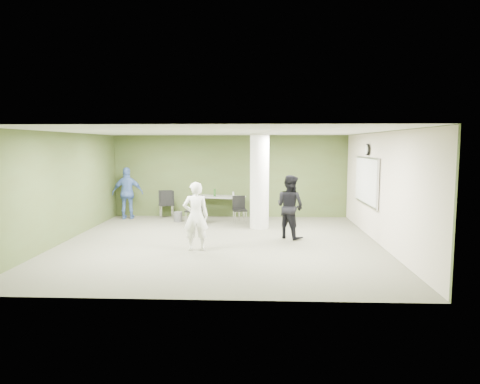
{
  "coord_description": "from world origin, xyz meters",
  "views": [
    {
      "loc": [
        0.96,
        -10.61,
        2.49
      ],
      "look_at": [
        0.47,
        1.0,
        1.19
      ],
      "focal_mm": 32.0,
      "sensor_mm": 36.0,
      "label": 1
    }
  ],
  "objects_px": {
    "chair_back_left": "(166,202)",
    "man_black": "(290,207)",
    "folding_table": "(220,198)",
    "man_blue": "(128,193)",
    "woman_white": "(196,216)"
  },
  "relations": [
    {
      "from": "folding_table",
      "to": "man_black",
      "type": "xyz_separation_m",
      "value": [
        2.11,
        -2.89,
        0.13
      ]
    },
    {
      "from": "chair_back_left",
      "to": "man_black",
      "type": "bearing_deg",
      "value": 134.79
    },
    {
      "from": "folding_table",
      "to": "man_black",
      "type": "relative_size",
      "value": 1.02
    },
    {
      "from": "chair_back_left",
      "to": "man_black",
      "type": "distance_m",
      "value": 4.91
    },
    {
      "from": "chair_back_left",
      "to": "woman_white",
      "type": "relative_size",
      "value": 0.6
    },
    {
      "from": "woman_white",
      "to": "man_black",
      "type": "xyz_separation_m",
      "value": [
        2.31,
        1.43,
        0.03
      ]
    },
    {
      "from": "woman_white",
      "to": "folding_table",
      "type": "bearing_deg",
      "value": -102.88
    },
    {
      "from": "chair_back_left",
      "to": "woman_white",
      "type": "bearing_deg",
      "value": 101.9
    },
    {
      "from": "folding_table",
      "to": "man_blue",
      "type": "distance_m",
      "value": 3.1
    },
    {
      "from": "man_black",
      "to": "man_blue",
      "type": "bearing_deg",
      "value": 14.31
    },
    {
      "from": "folding_table",
      "to": "man_black",
      "type": "distance_m",
      "value": 3.58
    },
    {
      "from": "woman_white",
      "to": "man_black",
      "type": "relative_size",
      "value": 0.96
    },
    {
      "from": "folding_table",
      "to": "man_black",
      "type": "bearing_deg",
      "value": -42.1
    },
    {
      "from": "man_black",
      "to": "man_blue",
      "type": "relative_size",
      "value": 0.97
    },
    {
      "from": "folding_table",
      "to": "man_blue",
      "type": "xyz_separation_m",
      "value": [
        -3.09,
        -0.15,
        0.15
      ]
    }
  ]
}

